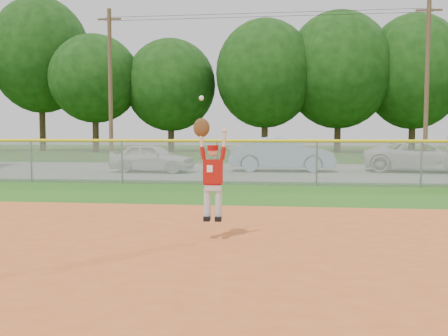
% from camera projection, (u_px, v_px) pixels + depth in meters
% --- Properties ---
extents(ground, '(120.00, 120.00, 0.00)m').
position_uv_depth(ground, '(122.00, 259.00, 7.06)').
color(ground, '#235313').
rests_on(ground, ground).
extents(parking_strip, '(44.00, 10.00, 0.03)m').
position_uv_depth(parking_strip, '(235.00, 171.00, 22.90)').
color(parking_strip, slate).
rests_on(parking_strip, ground).
extents(car_white_a, '(3.86, 1.88, 1.27)m').
position_uv_depth(car_white_a, '(152.00, 158.00, 21.91)').
color(car_white_a, white).
rests_on(car_white_a, parking_strip).
extents(car_blue, '(4.73, 1.80, 1.54)m').
position_uv_depth(car_blue, '(282.00, 154.00, 22.43)').
color(car_blue, '#8EB3D4').
rests_on(car_blue, parking_strip).
extents(car_white_b, '(5.24, 3.04, 1.37)m').
position_uv_depth(car_white_b, '(421.00, 156.00, 22.01)').
color(car_white_b, silver).
rests_on(car_white_b, parking_strip).
extents(outfield_fence, '(40.06, 0.10, 1.55)m').
position_uv_depth(outfield_fence, '(217.00, 159.00, 16.90)').
color(outfield_fence, gray).
rests_on(outfield_fence, ground).
extents(power_lines, '(19.40, 0.24, 9.00)m').
position_uv_depth(power_lines, '(263.00, 81.00, 28.39)').
color(power_lines, '#4C3823').
rests_on(power_lines, ground).
extents(tree_line, '(62.37, 13.00, 14.43)m').
position_uv_depth(tree_line, '(270.00, 67.00, 43.93)').
color(tree_line, '#422D1C').
rests_on(tree_line, ground).
extents(ballplayer, '(0.55, 0.24, 2.04)m').
position_uv_depth(ballplayer, '(211.00, 170.00, 8.13)').
color(ballplayer, silver).
rests_on(ballplayer, ground).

